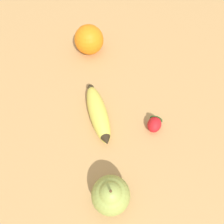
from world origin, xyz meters
TOP-DOWN VIEW (x-y plane):
  - ground_plane at (0.00, 0.00)m, footprint 3.00×3.00m
  - banana at (-0.02, -0.00)m, footprint 0.11×0.18m
  - orange at (-0.08, 0.23)m, footprint 0.09×0.09m
  - pear at (0.04, -0.19)m, footprint 0.08×0.08m
  - strawberry at (0.13, -0.01)m, footprint 0.04×0.05m

SIDE VIEW (x-z plane):
  - ground_plane at x=0.00m, z-range 0.00..0.00m
  - strawberry at x=0.13m, z-range 0.00..0.03m
  - banana at x=-0.02m, z-range 0.00..0.04m
  - orange at x=-0.08m, z-range 0.00..0.09m
  - pear at x=0.04m, z-range -0.01..0.09m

